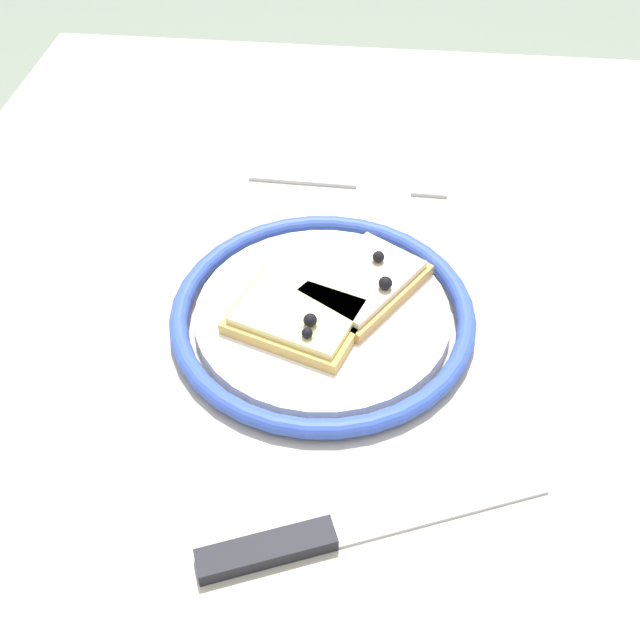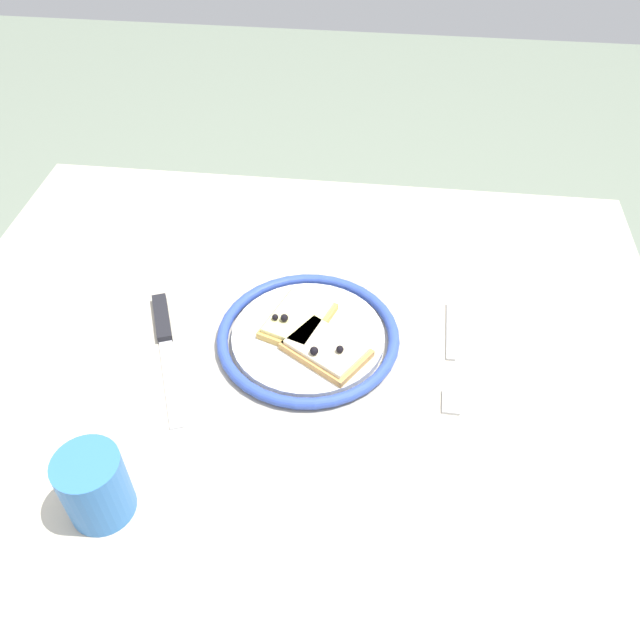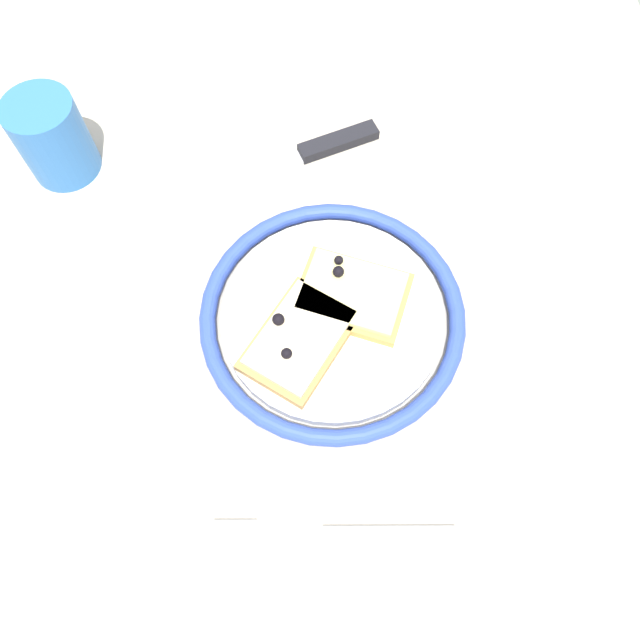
{
  "view_description": "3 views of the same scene",
  "coord_description": "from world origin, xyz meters",
  "views": [
    {
      "loc": [
        0.43,
        0.01,
        1.16
      ],
      "look_at": [
        -0.0,
        -0.03,
        0.72
      ],
      "focal_mm": 42.76,
      "sensor_mm": 36.0,
      "label": 1
    },
    {
      "loc": [
        -0.11,
        0.58,
        1.36
      ],
      "look_at": [
        -0.03,
        -0.06,
        0.72
      ],
      "focal_mm": 36.54,
      "sensor_mm": 36.0,
      "label": 2
    },
    {
      "loc": [
        -0.27,
        -0.01,
        1.25
      ],
      "look_at": [
        -0.03,
        -0.02,
        0.73
      ],
      "focal_mm": 34.92,
      "sensor_mm": 36.0,
      "label": 3
    }
  ],
  "objects": [
    {
      "name": "dining_table",
      "position": [
        0.0,
        0.0,
        0.63
      ],
      "size": [
        1.03,
        0.86,
        0.71
      ],
      "color": "#BCB29E",
      "rests_on": "ground_plane"
    },
    {
      "name": "plate",
      "position": [
        -0.02,
        -0.03,
        0.72
      ],
      "size": [
        0.25,
        0.25,
        0.02
      ],
      "color": "white",
      "rests_on": "dining_table"
    },
    {
      "name": "knife",
      "position": [
        0.18,
        -0.01,
        0.71
      ],
      "size": [
        0.11,
        0.23,
        0.01
      ],
      "color": "silver",
      "rests_on": "dining_table"
    },
    {
      "name": "ground_plane",
      "position": [
        0.0,
        0.0,
        0.0
      ],
      "size": [
        6.0,
        6.0,
        0.0
      ],
      "primitive_type": "plane",
      "color": "gray"
    },
    {
      "name": "fork",
      "position": [
        -0.21,
        -0.02,
        0.71
      ],
      "size": [
        0.02,
        0.2,
        0.0
      ],
      "color": "#B8B8B8",
      "rests_on": "dining_table"
    },
    {
      "name": "pizza_slice_far",
      "position": [
        -0.04,
        -0.0,
        0.73
      ],
      "size": [
        0.13,
        0.12,
        0.03
      ],
      "color": "tan",
      "rests_on": "plate"
    },
    {
      "name": "pizza_slice_near",
      "position": [
        0.0,
        -0.05,
        0.73
      ],
      "size": [
        0.11,
        0.12,
        0.03
      ],
      "color": "tan",
      "rests_on": "plate"
    },
    {
      "name": "cup",
      "position": [
        0.18,
        0.25,
        0.75
      ],
      "size": [
        0.07,
        0.07,
        0.09
      ],
      "primitive_type": "cylinder",
      "color": "#3372BF",
      "rests_on": "dining_table"
    }
  ]
}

